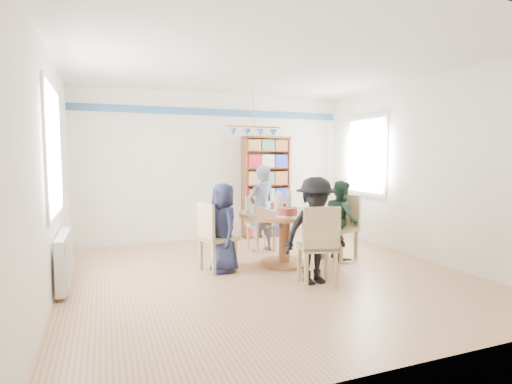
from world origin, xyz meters
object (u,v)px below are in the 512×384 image
dining_table (284,226)px  person_far (262,209)px  person_near (315,231)px  bookshelf (266,188)px  radiator (64,259)px  chair_left (213,234)px  chair_far (259,220)px  person_left (224,228)px  chair_near (319,243)px  person_right (341,220)px  chair_right (343,223)px

dining_table → person_far: bearing=90.0°
person_near → bookshelf: size_ratio=0.67×
radiator → chair_left: bearing=2.4°
chair_left → chair_far: (1.05, 1.01, -0.03)m
chair_far → person_far: 0.26m
person_left → person_near: size_ratio=0.92×
radiator → person_left: (1.93, 0.04, 0.24)m
chair_near → person_left: (-0.86, 1.03, 0.06)m
radiator → person_right: 3.79m
chair_right → chair_near: 1.49m
radiator → bookshelf: bookshelf is taller
chair_right → person_near: 1.37m
chair_right → bookshelf: (-0.46, 1.96, 0.42)m
radiator → person_near: person_near is taller
radiator → dining_table: dining_table is taller
dining_table → person_right: (0.95, 0.01, 0.04)m
chair_far → bookshelf: bookshelf is taller
person_near → radiator: bearing=159.2°
chair_near → person_near: person_near is taller
bookshelf → person_left: bearing=-125.6°
chair_near → person_right: 1.45m
person_far → person_left: bearing=25.9°
radiator → dining_table: 2.84m
chair_left → bookshelf: size_ratio=0.49×
chair_near → chair_right: bearing=46.0°
chair_left → chair_far: size_ratio=1.06×
chair_far → person_far: size_ratio=0.63×
person_near → chair_near: bearing=-105.8°
bookshelf → person_right: bearing=-78.1°
chair_far → person_left: bearing=-131.1°
radiator → bookshelf: bearing=31.2°
dining_table → person_far: size_ratio=0.93×
person_far → dining_table: bearing=71.0°
chair_far → person_near: bearing=-90.7°
person_left → person_far: bearing=128.2°
chair_left → chair_right: 2.04m
bookshelf → chair_right: bearing=-76.8°
chair_far → bookshelf: 1.18m
chair_right → person_far: size_ratio=0.69×
radiator → chair_left: 1.80m
radiator → person_near: size_ratio=0.77×
person_right → chair_left: bearing=101.1°
chair_right → chair_near: (-1.04, -1.07, 0.00)m
person_left → chair_far: bearing=132.2°
radiator → chair_left: size_ratio=1.07×
chair_left → person_left: bearing=-15.2°
chair_right → bookshelf: 2.05m
person_left → person_right: (1.85, 0.04, -0.00)m
radiator → person_near: (2.82, -0.84, 0.30)m
dining_table → person_far: person_far is taller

